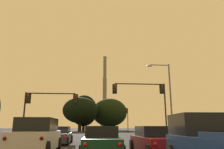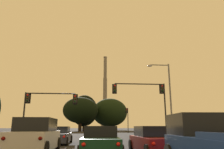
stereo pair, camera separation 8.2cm
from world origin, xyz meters
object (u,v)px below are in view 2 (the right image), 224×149
(sedan_left_lane_front, at_px, (59,136))
(street_lamp, at_px, (167,92))
(suv_left_lane_second, at_px, (36,136))
(traffic_light_overhead_right, at_px, (148,95))
(sedan_right_lane_second, at_px, (154,141))
(smokestack, at_px, (105,99))
(pickup_truck_right_lane_third, at_px, (224,148))
(traffic_light_overhead_left, at_px, (43,103))
(sedan_center_lane_second, at_px, (100,141))
(traffic_light_far_right, at_px, (127,116))

(sedan_left_lane_front, distance_m, street_lamp, 14.50)
(suv_left_lane_second, bearing_deg, sedan_left_lane_front, 87.97)
(traffic_light_overhead_right, bearing_deg, street_lamp, -16.01)
(sedan_right_lane_second, bearing_deg, smokestack, 86.71)
(traffic_light_overhead_right, xyz_separation_m, smokestack, (1.06, 128.84, 15.39))
(pickup_truck_right_lane_third, distance_m, suv_left_lane_second, 9.41)
(street_lamp, bearing_deg, pickup_truck_right_lane_third, -105.02)
(pickup_truck_right_lane_third, bearing_deg, traffic_light_overhead_left, 117.70)
(pickup_truck_right_lane_third, relative_size, smokestack, 0.11)
(sedan_center_lane_second, distance_m, sedan_right_lane_second, 2.87)
(sedan_right_lane_second, bearing_deg, pickup_truck_right_lane_third, -87.77)
(traffic_light_overhead_left, bearing_deg, street_lamp, -0.18)
(suv_left_lane_second, distance_m, sedan_left_lane_front, 6.87)
(sedan_center_lane_second, distance_m, traffic_light_far_right, 44.97)
(sedan_right_lane_second, relative_size, sedan_left_lane_front, 1.00)
(sedan_center_lane_second, height_order, suv_left_lane_second, suv_left_lane_second)
(pickup_truck_right_lane_third, height_order, smokestack, smokestack)
(pickup_truck_right_lane_third, relative_size, sedan_right_lane_second, 1.18)
(suv_left_lane_second, xyz_separation_m, sedan_left_lane_front, (0.20, 6.87, -0.23))
(suv_left_lane_second, distance_m, traffic_light_overhead_left, 14.21)
(sedan_center_lane_second, distance_m, traffic_light_overhead_right, 16.89)
(traffic_light_far_right, height_order, smokestack, smokestack)
(sedan_right_lane_second, distance_m, traffic_light_overhead_right, 15.93)
(pickup_truck_right_lane_third, distance_m, traffic_light_overhead_right, 21.44)
(sedan_center_lane_second, relative_size, traffic_light_far_right, 0.77)
(suv_left_lane_second, bearing_deg, traffic_light_far_right, 74.52)
(traffic_light_far_right, bearing_deg, smokestack, 90.44)
(suv_left_lane_second, xyz_separation_m, traffic_light_overhead_right, (9.83, 14.17, 4.34))
(sedan_right_lane_second, bearing_deg, sedan_left_lane_front, 127.66)
(traffic_light_far_right, xyz_separation_m, traffic_light_overhead_right, (-1.83, -29.12, 1.20))
(street_lamp, distance_m, smokestack, 130.37)
(suv_left_lane_second, bearing_deg, traffic_light_overhead_right, 54.82)
(sedan_left_lane_front, relative_size, traffic_light_far_right, 0.77)
(suv_left_lane_second, xyz_separation_m, traffic_light_far_right, (11.66, 43.29, 3.14))
(sedan_right_lane_second, xyz_separation_m, suv_left_lane_second, (-6.35, 0.69, 0.23))
(traffic_light_overhead_left, bearing_deg, smokestack, 83.96)
(suv_left_lane_second, relative_size, traffic_light_overhead_left, 0.78)
(sedan_center_lane_second, relative_size, street_lamp, 0.51)
(sedan_left_lane_front, xyz_separation_m, traffic_light_far_right, (11.47, 36.42, 3.37))
(sedan_right_lane_second, relative_size, traffic_light_overhead_right, 0.69)
(pickup_truck_right_lane_third, distance_m, sedan_left_lane_front, 14.95)
(smokestack, bearing_deg, sedan_right_lane_second, -91.81)
(pickup_truck_right_lane_third, height_order, traffic_light_overhead_right, traffic_light_overhead_right)
(pickup_truck_right_lane_third, relative_size, suv_left_lane_second, 1.13)
(street_lamp, bearing_deg, sedan_right_lane_second, -112.11)
(suv_left_lane_second, xyz_separation_m, street_lamp, (12.12, 13.51, 4.67))
(sedan_right_lane_second, xyz_separation_m, street_lamp, (5.77, 14.20, 4.90))
(suv_left_lane_second, bearing_deg, sedan_center_lane_second, -13.35)
(sedan_right_lane_second, height_order, traffic_light_overhead_right, traffic_light_overhead_right)
(traffic_light_overhead_right, distance_m, street_lamp, 2.40)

